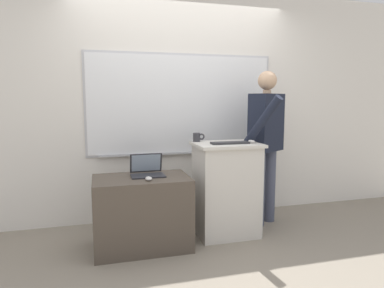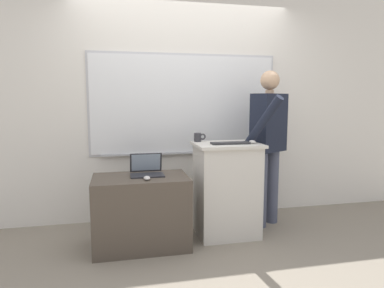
{
  "view_description": "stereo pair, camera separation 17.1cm",
  "coord_description": "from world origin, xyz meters",
  "px_view_note": "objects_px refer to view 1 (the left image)",
  "views": [
    {
      "loc": [
        -0.94,
        -2.74,
        1.4
      ],
      "look_at": [
        -0.04,
        0.51,
        0.96
      ],
      "focal_mm": 32.0,
      "sensor_mm": 36.0,
      "label": 1
    },
    {
      "loc": [
        -0.77,
        -2.78,
        1.4
      ],
      "look_at": [
        -0.04,
        0.51,
        0.96
      ],
      "focal_mm": 32.0,
      "sensor_mm": 36.0,
      "label": 2
    }
  ],
  "objects_px": {
    "computer_mouse_by_laptop": "(149,179)",
    "computer_mouse_by_keyboard": "(252,141)",
    "side_desk": "(142,213)",
    "lectern_podium": "(226,189)",
    "laptop": "(147,169)",
    "coffee_mug": "(197,137)",
    "wireless_keyboard": "(230,143)",
    "person_presenter": "(266,137)"
  },
  "relations": [
    {
      "from": "computer_mouse_by_laptop",
      "to": "computer_mouse_by_keyboard",
      "type": "distance_m",
      "value": 1.13
    },
    {
      "from": "side_desk",
      "to": "computer_mouse_by_laptop",
      "type": "relative_size",
      "value": 8.91
    },
    {
      "from": "side_desk",
      "to": "computer_mouse_by_laptop",
      "type": "height_order",
      "value": "computer_mouse_by_laptop"
    },
    {
      "from": "lectern_podium",
      "to": "laptop",
      "type": "distance_m",
      "value": 0.86
    },
    {
      "from": "lectern_podium",
      "to": "computer_mouse_by_keyboard",
      "type": "relative_size",
      "value": 9.61
    },
    {
      "from": "coffee_mug",
      "to": "wireless_keyboard",
      "type": "bearing_deg",
      "value": -44.98
    },
    {
      "from": "person_presenter",
      "to": "computer_mouse_by_keyboard",
      "type": "bearing_deg",
      "value": -169.88
    },
    {
      "from": "lectern_podium",
      "to": "person_presenter",
      "type": "distance_m",
      "value": 0.75
    },
    {
      "from": "side_desk",
      "to": "laptop",
      "type": "relative_size",
      "value": 2.82
    },
    {
      "from": "lectern_podium",
      "to": "side_desk",
      "type": "relative_size",
      "value": 1.08
    },
    {
      "from": "wireless_keyboard",
      "to": "computer_mouse_by_keyboard",
      "type": "xyz_separation_m",
      "value": [
        0.23,
        -0.01,
        0.01
      ]
    },
    {
      "from": "side_desk",
      "to": "laptop",
      "type": "xyz_separation_m",
      "value": [
        0.07,
        0.08,
        0.4
      ]
    },
    {
      "from": "person_presenter",
      "to": "wireless_keyboard",
      "type": "distance_m",
      "value": 0.57
    },
    {
      "from": "wireless_keyboard",
      "to": "computer_mouse_by_laptop",
      "type": "bearing_deg",
      "value": -168.22
    },
    {
      "from": "laptop",
      "to": "coffee_mug",
      "type": "relative_size",
      "value": 2.5
    },
    {
      "from": "person_presenter",
      "to": "coffee_mug",
      "type": "relative_size",
      "value": 13.53
    },
    {
      "from": "computer_mouse_by_keyboard",
      "to": "person_presenter",
      "type": "bearing_deg",
      "value": 39.97
    },
    {
      "from": "person_presenter",
      "to": "laptop",
      "type": "height_order",
      "value": "person_presenter"
    },
    {
      "from": "computer_mouse_by_keyboard",
      "to": "coffee_mug",
      "type": "xyz_separation_m",
      "value": [
        -0.5,
        0.27,
        0.03
      ]
    },
    {
      "from": "lectern_podium",
      "to": "person_presenter",
      "type": "bearing_deg",
      "value": 17.78
    },
    {
      "from": "coffee_mug",
      "to": "laptop",
      "type": "bearing_deg",
      "value": -158.97
    },
    {
      "from": "coffee_mug",
      "to": "side_desk",
      "type": "bearing_deg",
      "value": -154.43
    },
    {
      "from": "wireless_keyboard",
      "to": "laptop",
      "type": "bearing_deg",
      "value": 176.73
    },
    {
      "from": "side_desk",
      "to": "person_presenter",
      "type": "bearing_deg",
      "value": 10.94
    },
    {
      "from": "lectern_podium",
      "to": "side_desk",
      "type": "bearing_deg",
      "value": -173.34
    },
    {
      "from": "lectern_podium",
      "to": "coffee_mug",
      "type": "bearing_deg",
      "value": 142.15
    },
    {
      "from": "lectern_podium",
      "to": "side_desk",
      "type": "xyz_separation_m",
      "value": [
        -0.89,
        -0.1,
        -0.14
      ]
    },
    {
      "from": "wireless_keyboard",
      "to": "coffee_mug",
      "type": "distance_m",
      "value": 0.38
    },
    {
      "from": "side_desk",
      "to": "computer_mouse_by_laptop",
      "type": "bearing_deg",
      "value": -70.57
    },
    {
      "from": "person_presenter",
      "to": "computer_mouse_by_keyboard",
      "type": "height_order",
      "value": "person_presenter"
    },
    {
      "from": "laptop",
      "to": "computer_mouse_by_keyboard",
      "type": "relative_size",
      "value": 3.16
    },
    {
      "from": "laptop",
      "to": "side_desk",
      "type": "bearing_deg",
      "value": -127.72
    },
    {
      "from": "lectern_podium",
      "to": "computer_mouse_by_keyboard",
      "type": "bearing_deg",
      "value": -16.49
    },
    {
      "from": "laptop",
      "to": "computer_mouse_by_laptop",
      "type": "height_order",
      "value": "laptop"
    },
    {
      "from": "wireless_keyboard",
      "to": "coffee_mug",
      "type": "relative_size",
      "value": 3.05
    },
    {
      "from": "side_desk",
      "to": "computer_mouse_by_keyboard",
      "type": "relative_size",
      "value": 8.91
    },
    {
      "from": "person_presenter",
      "to": "lectern_podium",
      "type": "bearing_deg",
      "value": 167.93
    },
    {
      "from": "person_presenter",
      "to": "laptop",
      "type": "distance_m",
      "value": 1.39
    },
    {
      "from": "wireless_keyboard",
      "to": "computer_mouse_by_laptop",
      "type": "height_order",
      "value": "wireless_keyboard"
    },
    {
      "from": "computer_mouse_by_laptop",
      "to": "lectern_podium",
      "type": "bearing_deg",
      "value": 16.2
    },
    {
      "from": "lectern_podium",
      "to": "laptop",
      "type": "relative_size",
      "value": 3.04
    },
    {
      "from": "lectern_podium",
      "to": "wireless_keyboard",
      "type": "bearing_deg",
      "value": -81.58
    }
  ]
}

